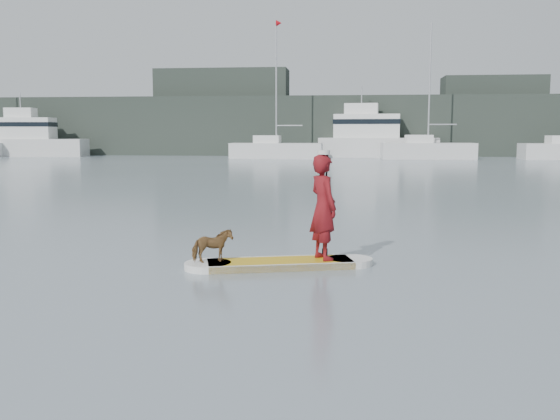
# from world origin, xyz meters

# --- Properties ---
(ground) EXTENTS (140.00, 140.00, 0.00)m
(ground) POSITION_xyz_m (0.00, 0.00, 0.00)
(ground) COLOR slate
(ground) RESTS_ON ground
(paddleboard) EXTENTS (3.22, 1.44, 0.12)m
(paddleboard) POSITION_xyz_m (2.37, -1.83, 0.06)
(paddleboard) COLOR gold
(paddleboard) RESTS_ON ground
(paddler) EXTENTS (0.72, 0.80, 1.83)m
(paddler) POSITION_xyz_m (3.11, -1.63, 1.04)
(paddler) COLOR maroon
(paddler) RESTS_ON paddleboard
(white_cap) EXTENTS (0.22, 0.22, 0.07)m
(white_cap) POSITION_xyz_m (3.11, -1.63, 1.99)
(white_cap) COLOR silver
(white_cap) RESTS_ON paddler
(dog) EXTENTS (0.74, 0.59, 0.57)m
(dog) POSITION_xyz_m (1.24, -2.13, 0.41)
(dog) COLOR brown
(dog) RESTS_ON paddleboard
(paddle) EXTENTS (0.11, 0.30, 2.00)m
(paddle) POSITION_xyz_m (3.13, -1.38, 0.80)
(paddle) COLOR black
(paddle) RESTS_ON ground
(sailboat_d) EXTENTS (8.40, 2.82, 12.28)m
(sailboat_d) POSITION_xyz_m (-3.14, 44.23, 0.88)
(sailboat_d) COLOR silver
(sailboat_d) RESTS_ON ground
(sailboat_e) EXTENTS (8.24, 2.96, 11.81)m
(sailboat_e) POSITION_xyz_m (10.42, 44.29, 0.85)
(sailboat_e) COLOR silver
(sailboat_e) RESTS_ON ground
(motor_yacht_a) EXTENTS (11.47, 4.42, 6.73)m
(motor_yacht_a) POSITION_xyz_m (5.83, 48.24, 1.89)
(motor_yacht_a) COLOR silver
(motor_yacht_a) RESTS_ON ground
(motor_yacht_b) EXTENTS (9.81, 4.32, 6.27)m
(motor_yacht_b) POSITION_xyz_m (-27.66, 46.51, 1.76)
(motor_yacht_b) COLOR silver
(motor_yacht_b) RESTS_ON ground
(shore_mass) EXTENTS (90.00, 6.00, 6.00)m
(shore_mass) POSITION_xyz_m (0.00, 53.00, 3.00)
(shore_mass) COLOR #202823
(shore_mass) RESTS_ON ground
(shore_building_west) EXTENTS (14.00, 4.00, 9.00)m
(shore_building_west) POSITION_xyz_m (-10.00, 54.00, 4.50)
(shore_building_west) COLOR #202823
(shore_building_west) RESTS_ON ground
(shore_building_east) EXTENTS (10.00, 4.00, 8.00)m
(shore_building_east) POSITION_xyz_m (18.00, 54.00, 4.00)
(shore_building_east) COLOR #202823
(shore_building_east) RESTS_ON ground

